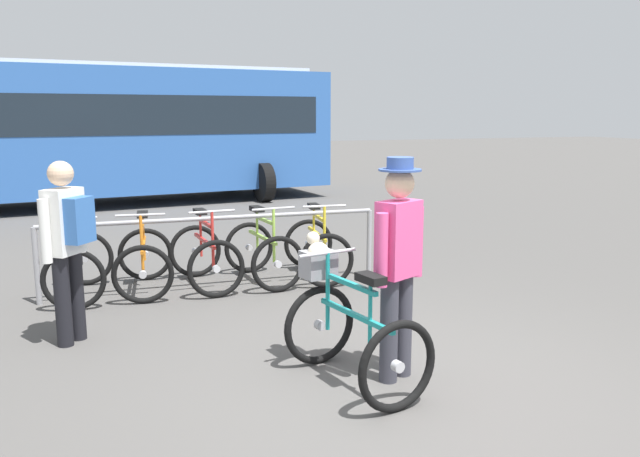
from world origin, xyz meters
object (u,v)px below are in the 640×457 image
(racked_bike_yellow, at_px, (317,249))
(racked_bike_orange, at_px, (144,261))
(bus_distant, at_px, (107,127))
(racked_bike_red, at_px, (205,256))
(featured_bicycle, at_px, (346,320))
(person_with_featured_bike, at_px, (398,260))
(pedestrian_with_backpack, at_px, (67,241))
(racked_bike_black, at_px, (79,265))
(racked_bike_lime, at_px, (263,252))

(racked_bike_yellow, bearing_deg, racked_bike_orange, 177.22)
(racked_bike_yellow, bearing_deg, bus_distant, 104.49)
(racked_bike_red, xyz_separation_m, bus_distant, (-0.64, 7.81, 1.37))
(featured_bicycle, bearing_deg, person_with_featured_bike, -15.93)
(racked_bike_red, bearing_deg, person_with_featured_bike, -74.86)
(racked_bike_yellow, relative_size, pedestrian_with_backpack, 0.72)
(racked_bike_red, bearing_deg, bus_distant, 94.66)
(racked_bike_black, relative_size, featured_bicycle, 0.94)
(racked_bike_orange, height_order, racked_bike_yellow, same)
(racked_bike_yellow, bearing_deg, person_with_featured_bike, -99.69)
(racked_bike_black, xyz_separation_m, racked_bike_yellow, (2.80, -0.14, 0.00))
(bus_distant, bearing_deg, featured_bicycle, -84.11)
(featured_bicycle, bearing_deg, racked_bike_lime, 86.03)
(racked_bike_yellow, distance_m, featured_bicycle, 3.16)
(featured_bicycle, bearing_deg, racked_bike_yellow, 73.21)
(racked_bike_yellow, xyz_separation_m, featured_bicycle, (-0.91, -3.02, 0.12))
(racked_bike_black, height_order, pedestrian_with_backpack, pedestrian_with_backpack)
(racked_bike_orange, distance_m, racked_bike_yellow, 2.10)
(bus_distant, bearing_deg, racked_bike_orange, -90.46)
(racked_bike_orange, bearing_deg, racked_bike_lime, -2.78)
(racked_bike_red, distance_m, racked_bike_yellow, 1.40)
(racked_bike_lime, bearing_deg, racked_bike_yellow, -2.78)
(person_with_featured_bike, distance_m, bus_distant, 11.13)
(racked_bike_black, distance_m, racked_bike_lime, 2.10)
(racked_bike_yellow, distance_m, person_with_featured_bike, 3.22)
(racked_bike_black, bearing_deg, racked_bike_lime, -2.78)
(racked_bike_black, distance_m, racked_bike_orange, 0.70)
(racked_bike_lime, bearing_deg, pedestrian_with_backpack, -146.90)
(racked_bike_red, xyz_separation_m, person_with_featured_bike, (0.86, -3.19, 0.58))
(racked_bike_orange, xyz_separation_m, bus_distant, (0.06, 7.77, 1.37))
(racked_bike_lime, bearing_deg, racked_bike_orange, 177.22)
(racked_bike_yellow, xyz_separation_m, bus_distant, (-2.04, 7.88, 1.37))
(racked_bike_yellow, relative_size, featured_bicycle, 0.95)
(racked_bike_black, relative_size, person_with_featured_bike, 0.68)
(racked_bike_black, height_order, racked_bike_red, same)
(racked_bike_orange, relative_size, racked_bike_yellow, 1.01)
(racked_bike_red, distance_m, pedestrian_with_backpack, 2.15)
(person_with_featured_bike, bearing_deg, pedestrian_with_backpack, 143.44)
(racked_bike_red, bearing_deg, racked_bike_orange, 177.22)
(racked_bike_red, xyz_separation_m, racked_bike_lime, (0.70, -0.03, 0.00))
(bus_distant, bearing_deg, racked_bike_lime, -80.33)
(racked_bike_black, distance_m, racked_bike_yellow, 2.80)
(featured_bicycle, bearing_deg, racked_bike_red, 98.97)
(racked_bike_orange, relative_size, bus_distant, 0.12)
(racked_bike_black, bearing_deg, racked_bike_red, -2.78)
(racked_bike_orange, xyz_separation_m, pedestrian_with_backpack, (-0.78, -1.49, 0.57))
(racked_bike_black, relative_size, racked_bike_red, 1.02)
(racked_bike_orange, height_order, pedestrian_with_backpack, pedestrian_with_backpack)
(pedestrian_with_backpack, height_order, bus_distant, bus_distant)
(racked_bike_black, distance_m, person_with_featured_bike, 4.01)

